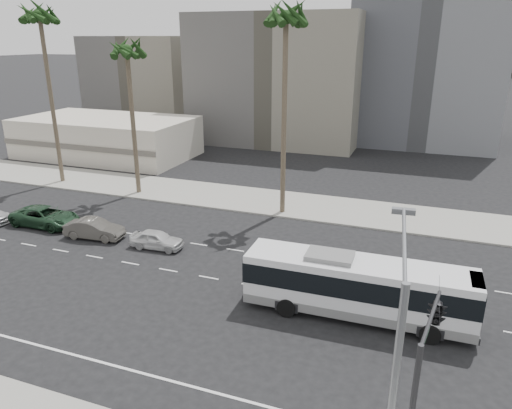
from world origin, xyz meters
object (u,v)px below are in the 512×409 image
at_px(city_bus, 357,286).
at_px(palm_mid, 127,54).
at_px(streetlight_corner, 392,389).
at_px(palm_near, 286,22).
at_px(car_a, 157,239).
at_px(palm_far, 40,19).
at_px(car_c, 45,217).
at_px(car_b, 94,229).
at_px(traffic_signal, 434,323).

relative_size(city_bus, palm_mid, 0.84).
relative_size(streetlight_corner, palm_near, 0.54).
height_order(car_a, palm_near, palm_near).
xyz_separation_m(car_a, palm_far, (-18.60, 11.29, 15.72)).
height_order(car_c, streetlight_corner, streetlight_corner).
distance_m(city_bus, car_b, 21.14).
bearing_deg(palm_near, palm_mid, 178.25).
distance_m(palm_near, palm_far, 25.15).
bearing_deg(car_a, palm_near, -35.81).
bearing_deg(streetlight_corner, palm_mid, 129.48).
bearing_deg(car_a, city_bus, -108.34).
distance_m(city_bus, car_c, 26.68).
bearing_deg(car_c, car_a, -94.12).
relative_size(city_bus, car_b, 2.69).
height_order(city_bus, palm_far, palm_far).
distance_m(car_a, palm_mid, 18.76).
relative_size(city_bus, traffic_signal, 1.88).
bearing_deg(car_b, car_c, 76.40).
height_order(city_bus, palm_near, palm_near).
distance_m(city_bus, car_a, 15.81).
distance_m(car_b, palm_far, 23.35).
bearing_deg(car_b, city_bus, -106.65).
relative_size(car_b, streetlight_corner, 0.49).
bearing_deg(palm_far, palm_near, -2.23).
xyz_separation_m(streetlight_corner, palm_mid, (-26.48, 26.79, 8.01)).
bearing_deg(city_bus, palm_near, 120.26).
xyz_separation_m(car_c, palm_far, (-7.60, 10.61, 15.60)).
height_order(palm_mid, palm_far, palm_far).
bearing_deg(car_a, car_c, 82.94).
relative_size(palm_near, palm_far, 0.97).
bearing_deg(car_b, car_a, -95.11).
relative_size(car_a, traffic_signal, 0.61).
xyz_separation_m(car_a, palm_near, (6.52, 10.31, 15.21)).
height_order(car_b, traffic_signal, traffic_signal).
bearing_deg(city_bus, car_b, 168.16).
bearing_deg(car_a, palm_mid, 35.29).
distance_m(palm_near, palm_mid, 15.40).
distance_m(car_a, palm_near, 19.50).
bearing_deg(streetlight_corner, car_b, 140.45).
xyz_separation_m(city_bus, streetlight_corner, (2.58, -11.97, 3.48)).
bearing_deg(palm_near, streetlight_corner, -66.78).
distance_m(car_c, palm_far, 20.34).
xyz_separation_m(car_c, palm_near, (17.52, 9.63, 15.09)).
xyz_separation_m(car_b, palm_mid, (-3.16, 10.85, 12.60)).
relative_size(palm_near, palm_mid, 1.18).
relative_size(city_bus, streetlight_corner, 1.31).
relative_size(car_a, car_c, 0.69).
bearing_deg(car_b, palm_mid, 10.44).
height_order(city_bus, car_b, city_bus).
distance_m(traffic_signal, palm_mid, 36.83).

